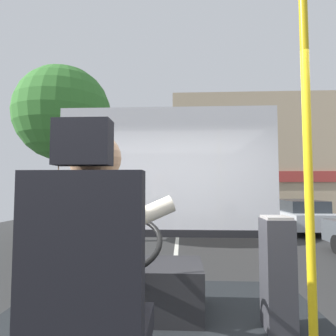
# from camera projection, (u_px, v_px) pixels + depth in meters

# --- Properties ---
(ground) EXTENTS (18.00, 44.00, 0.06)m
(ground) POSITION_uv_depth(u_px,v_px,m) (177.00, 238.00, 10.32)
(ground) COLOR #2D2D2D
(driver_seat) EXTENTS (0.48, 0.48, 1.29)m
(driver_seat) POSITION_uv_depth(u_px,v_px,m) (88.00, 305.00, 1.19)
(driver_seat) COLOR black
(driver_seat) RESTS_ON bus_floor
(bus_driver) EXTENTS (0.72, 0.56, 0.84)m
(bus_driver) POSITION_uv_depth(u_px,v_px,m) (97.00, 250.00, 1.31)
(bus_driver) COLOR black
(bus_driver) RESTS_ON driver_seat
(steering_console) EXTENTS (1.10, 1.02, 0.83)m
(steering_console) POSITION_uv_depth(u_px,v_px,m) (135.00, 286.00, 2.36)
(steering_console) COLOR black
(steering_console) RESTS_ON bus_floor
(handrail_pole) EXTENTS (0.04, 0.04, 2.06)m
(handrail_pole) POSITION_uv_depth(u_px,v_px,m) (309.00, 187.00, 1.48)
(handrail_pole) COLOR gold
(handrail_pole) RESTS_ON bus_floor
(fare_box) EXTENTS (0.20, 0.24, 0.81)m
(fare_box) POSITION_uv_depth(u_px,v_px,m) (277.00, 273.00, 2.11)
(fare_box) COLOR #333338
(fare_box) RESTS_ON bus_floor
(windshield_panel) EXTENTS (2.50, 0.08, 1.48)m
(windshield_panel) POSITION_uv_depth(u_px,v_px,m) (167.00, 185.00, 3.29)
(windshield_panel) COLOR silver
(street_tree) EXTENTS (3.10, 3.10, 5.74)m
(street_tree) POSITION_uv_depth(u_px,v_px,m) (63.00, 114.00, 9.53)
(street_tree) COLOR #4C3828
(street_tree) RESTS_ON ground
(shop_building) EXTENTS (9.89, 6.03, 7.27)m
(shop_building) POSITION_uv_depth(u_px,v_px,m) (248.00, 159.00, 19.34)
(shop_building) COLOR tan
(shop_building) RESTS_ON ground
(parked_car_silver) EXTENTS (1.78, 4.43, 1.25)m
(parked_car_silver) POSITION_uv_depth(u_px,v_px,m) (297.00, 215.00, 11.99)
(parked_car_silver) COLOR silver
(parked_car_silver) RESTS_ON ground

